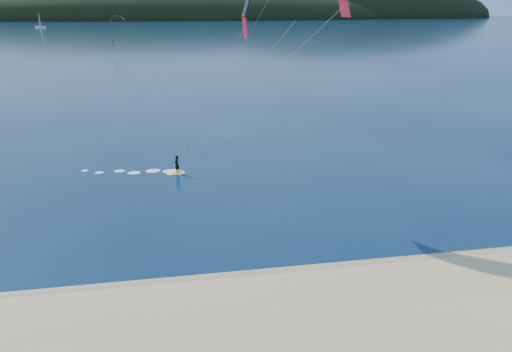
# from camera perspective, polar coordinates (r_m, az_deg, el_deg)

# --- Properties ---
(ground) EXTENTS (1800.00, 1800.00, 0.00)m
(ground) POSITION_cam_1_polar(r_m,az_deg,el_deg) (23.71, -8.71, -21.23)
(ground) COLOR #071A37
(ground) RESTS_ON ground
(wet_sand) EXTENTS (220.00, 2.50, 0.10)m
(wet_sand) POSITION_cam_1_polar(r_m,az_deg,el_deg) (27.16, -8.85, -14.70)
(wet_sand) COLOR #8F7153
(wet_sand) RESTS_ON ground
(headland) EXTENTS (1200.00, 310.00, 140.00)m
(headland) POSITION_cam_1_polar(r_m,az_deg,el_deg) (762.88, -9.47, 20.26)
(headland) COLOR black
(headland) RESTS_ON ground
(kitesurfer_near) EXTENTS (26.34, 8.24, 18.94)m
(kitesurfer_near) POSITION_cam_1_polar(r_m,az_deg,el_deg) (37.94, 4.71, 19.60)
(kitesurfer_near) COLOR #B7D719
(kitesurfer_near) RESTS_ON ground
(kitesurfer_far) EXTENTS (8.12, 4.79, 11.38)m
(kitesurfer_far) POSITION_cam_1_polar(r_m,az_deg,el_deg) (224.52, -18.19, 18.94)
(kitesurfer_far) COLOR #B7D719
(kitesurfer_far) RESTS_ON ground
(sailboat) EXTENTS (8.83, 5.59, 12.40)m
(sailboat) POSITION_cam_1_polar(r_m,az_deg,el_deg) (437.26, -27.10, 17.52)
(sailboat) COLOR white
(sailboat) RESTS_ON ground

